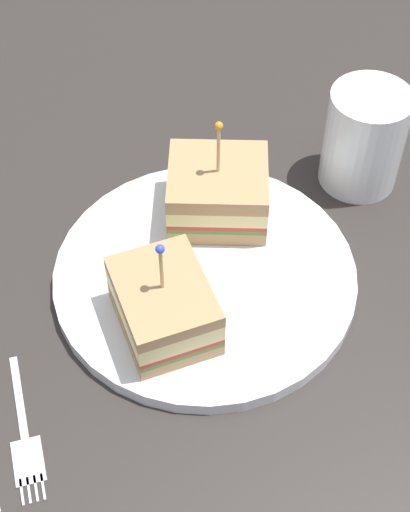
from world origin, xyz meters
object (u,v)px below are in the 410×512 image
object	(u,v)px
sandwich_half_front	(164,306)
drink_glass	(363,143)
fork	(25,442)
plate	(205,276)
sandwich_half_back	(218,192)

from	to	relation	value
sandwich_half_front	drink_glass	xyz separation A→B (cm)	(-25.04, -4.44, 0.53)
fork	sandwich_half_front	bearing A→B (deg)	-171.30
plate	sandwich_half_back	world-z (taller)	sandwich_half_back
drink_glass	sandwich_half_front	bearing A→B (deg)	10.06
sandwich_half_front	fork	world-z (taller)	sandwich_half_front
fork	drink_glass	bearing A→B (deg)	-170.42
plate	drink_glass	size ratio (longest dim) A/B	2.62
plate	drink_glass	xyz separation A→B (cm)	(-19.27, -1.85, 3.70)
sandwich_half_front	sandwich_half_back	distance (cm)	13.01
sandwich_half_front	fork	xyz separation A→B (cm)	(13.79, 2.11, -3.66)
sandwich_half_front	sandwich_half_back	world-z (taller)	sandwich_half_back
sandwich_half_back	drink_glass	world-z (taller)	sandwich_half_back
drink_glass	fork	bearing A→B (deg)	9.58
plate	sandwich_half_front	distance (cm)	7.07
sandwich_half_back	drink_glass	distance (cm)	14.74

